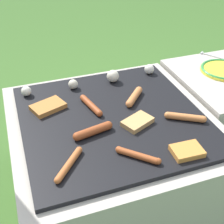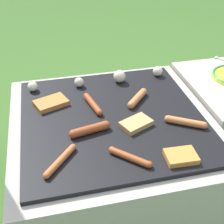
{
  "view_description": "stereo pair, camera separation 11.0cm",
  "coord_description": "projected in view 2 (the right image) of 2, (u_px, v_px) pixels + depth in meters",
  "views": [
    {
      "loc": [
        -0.33,
        -0.93,
        1.17
      ],
      "look_at": [
        0.0,
        0.0,
        0.47
      ],
      "focal_mm": 50.0,
      "sensor_mm": 36.0,
      "label": 1
    },
    {
      "loc": [
        -0.22,
        -0.97,
        1.17
      ],
      "look_at": [
        0.0,
        0.0,
        0.47
      ],
      "focal_mm": 50.0,
      "sensor_mm": 36.0,
      "label": 2
    }
  ],
  "objects": [
    {
      "name": "bread_slice_right",
      "position": [
        136.0,
        124.0,
        1.17
      ],
      "size": [
        0.13,
        0.11,
        0.02
      ],
      "color": "tan",
      "rests_on": "grill"
    },
    {
      "name": "ground_plane",
      "position": [
        112.0,
        193.0,
        1.48
      ],
      "size": [
        14.0,
        14.0,
        0.0
      ],
      "primitive_type": "plane",
      "color": "#3D6628"
    },
    {
      "name": "bread_slice_center",
      "position": [
        51.0,
        103.0,
        1.28
      ],
      "size": [
        0.15,
        0.13,
        0.02
      ],
      "color": "#B27033",
      "rests_on": "grill"
    },
    {
      "name": "mushroom_row",
      "position": [
        106.0,
        78.0,
        1.43
      ],
      "size": [
        0.63,
        0.07,
        0.06
      ],
      "color": "silver",
      "rests_on": "grill"
    },
    {
      "name": "sausage_front_left",
      "position": [
        60.0,
        161.0,
        1.0
      ],
      "size": [
        0.12,
        0.13,
        0.02
      ],
      "color": "#B7602D",
      "rests_on": "grill"
    },
    {
      "name": "sausage_front_right",
      "position": [
        186.0,
        122.0,
        1.17
      ],
      "size": [
        0.14,
        0.1,
        0.03
      ],
      "color": "#C6753D",
      "rests_on": "grill"
    },
    {
      "name": "bread_slice_left",
      "position": [
        181.0,
        156.0,
        1.02
      ],
      "size": [
        0.11,
        0.08,
        0.02
      ],
      "color": "#D18438",
      "rests_on": "grill"
    },
    {
      "name": "sausage_mid_left",
      "position": [
        137.0,
        98.0,
        1.3
      ],
      "size": [
        0.11,
        0.12,
        0.03
      ],
      "color": "#C6753D",
      "rests_on": "grill"
    },
    {
      "name": "grill",
      "position": [
        112.0,
        159.0,
        1.35
      ],
      "size": [
        0.79,
        0.79,
        0.45
      ],
      "color": "#B2AA9E",
      "rests_on": "ground_plane"
    },
    {
      "name": "sausage_front_center",
      "position": [
        93.0,
        104.0,
        1.27
      ],
      "size": [
        0.06,
        0.16,
        0.03
      ],
      "color": "#93421E",
      "rests_on": "grill"
    },
    {
      "name": "sausage_mid_right",
      "position": [
        90.0,
        129.0,
        1.13
      ],
      "size": [
        0.16,
        0.06,
        0.03
      ],
      "color": "#93421E",
      "rests_on": "grill"
    },
    {
      "name": "sausage_back_center",
      "position": [
        130.0,
        157.0,
        1.02
      ],
      "size": [
        0.12,
        0.12,
        0.02
      ],
      "color": "#A34C23",
      "rests_on": "grill"
    }
  ]
}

